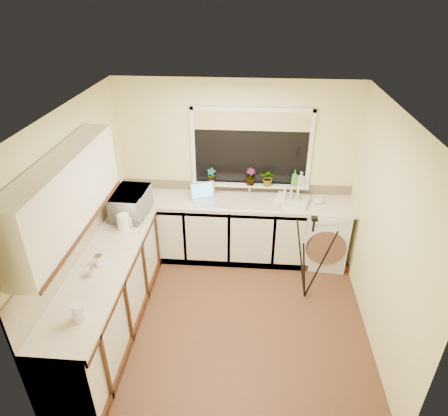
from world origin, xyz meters
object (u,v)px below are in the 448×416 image
soap_bottle_green (295,178)px  tripod (309,259)px  dish_rack (292,200)px  plant_c (251,177)px  glass_jug (79,312)px  microwave (131,203)px  plant_d (268,178)px  washing_machine (323,233)px  cup_back (319,201)px  laptop (204,197)px  plant_a (211,176)px  kettle (123,222)px  steel_jar (99,260)px  soap_bottle_clear (301,179)px  cup_left (91,272)px

soap_bottle_green → tripod: bearing=-81.8°
dish_rack → plant_c: size_ratio=1.84×
glass_jug → microwave: microwave is taller
plant_c → soap_bottle_green: bearing=2.4°
glass_jug → plant_d: size_ratio=0.75×
washing_machine → cup_back: bearing=178.0°
laptop → tripod: 1.60m
laptop → soap_bottle_green: size_ratio=1.80×
washing_machine → microwave: size_ratio=1.54×
tripod → plant_a: size_ratio=5.18×
washing_machine → kettle: bearing=-157.6°
steel_jar → soap_bottle_clear: 2.82m
steel_jar → cup_left: size_ratio=1.38×
microwave → plant_d: (1.72, 0.66, 0.10)m
steel_jar → plant_a: plant_a is taller
soap_bottle_green → cup_left: bearing=-138.3°
cup_back → cup_left: size_ratio=1.22×
dish_rack → steel_jar: 2.59m
kettle → soap_bottle_green: size_ratio=0.85×
laptop → dish_rack: size_ratio=0.93×
washing_machine → steel_jar: 3.01m
microwave → plant_a: 1.16m
plant_d → glass_jug: bearing=-124.0°
glass_jug → plant_c: size_ratio=0.72×
steel_jar → plant_c: size_ratio=0.52×
cup_back → cup_left: bearing=-145.6°
washing_machine → tripod: tripod is taller
kettle → tripod: (2.22, 0.01, -0.41)m
washing_machine → soap_bottle_clear: size_ratio=4.37×
kettle → cup_left: size_ratio=2.15×
washing_machine → soap_bottle_clear: bearing=150.3°
plant_a → soap_bottle_clear: size_ratio=1.10×
washing_machine → laptop: (-1.64, -0.03, 0.52)m
washing_machine → soap_bottle_clear: 0.82m
plant_d → soap_bottle_clear: (0.44, 0.03, -0.01)m
tripod → plant_c: 1.38m
microwave → plant_c: 1.62m
laptop → steel_jar: (-0.92, -1.47, -0.00)m
cup_left → dish_rack: bearing=38.8°
glass_jug → steel_jar: glass_jug is taller
soap_bottle_green → cup_back: bearing=-34.9°
glass_jug → soap_bottle_green: size_ratio=0.76×
glass_jug → soap_bottle_clear: 3.27m
washing_machine → cup_left: cup_left is taller
dish_rack → cup_back: bearing=13.6°
glass_jug → plant_d: plant_d is taller
soap_bottle_clear → tripod: bearing=-86.4°
steel_jar → cup_back: (2.44, 1.52, -0.02)m
kettle → plant_d: 2.00m
cup_back → kettle: bearing=-161.2°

